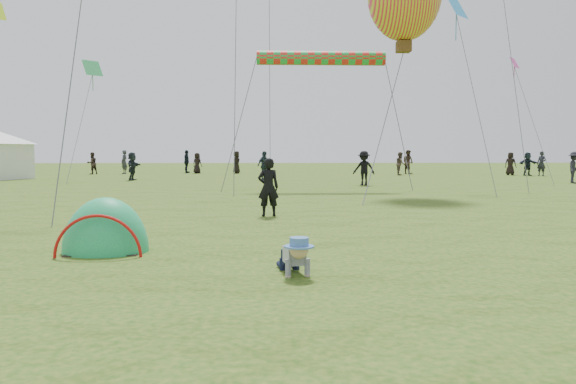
{
  "coord_description": "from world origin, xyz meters",
  "views": [
    {
      "loc": [
        -0.58,
        -8.58,
        1.78
      ],
      "look_at": [
        -0.15,
        1.8,
        1.0
      ],
      "focal_mm": 35.0,
      "sensor_mm": 36.0,
      "label": 1
    }
  ],
  "objects_px": {
    "crawling_toddler": "(295,255)",
    "popup_tent": "(106,252)",
    "standing_adult": "(268,187)",
    "balloon_kite": "(404,0)"
  },
  "relations": [
    {
      "from": "crawling_toddler",
      "to": "popup_tent",
      "type": "distance_m",
      "value": 3.78
    },
    {
      "from": "crawling_toddler",
      "to": "standing_adult",
      "type": "relative_size",
      "value": 0.49
    },
    {
      "from": "standing_adult",
      "to": "balloon_kite",
      "type": "height_order",
      "value": "balloon_kite"
    },
    {
      "from": "crawling_toddler",
      "to": "balloon_kite",
      "type": "height_order",
      "value": "balloon_kite"
    },
    {
      "from": "popup_tent",
      "to": "standing_adult",
      "type": "relative_size",
      "value": 1.23
    },
    {
      "from": "crawling_toddler",
      "to": "standing_adult",
      "type": "height_order",
      "value": "standing_adult"
    },
    {
      "from": "popup_tent",
      "to": "balloon_kite",
      "type": "height_order",
      "value": "balloon_kite"
    },
    {
      "from": "crawling_toddler",
      "to": "balloon_kite",
      "type": "xyz_separation_m",
      "value": [
        5.23,
        15.02,
        7.53
      ]
    },
    {
      "from": "standing_adult",
      "to": "crawling_toddler",
      "type": "bearing_deg",
      "value": 84.66
    },
    {
      "from": "popup_tent",
      "to": "standing_adult",
      "type": "height_order",
      "value": "standing_adult"
    }
  ]
}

